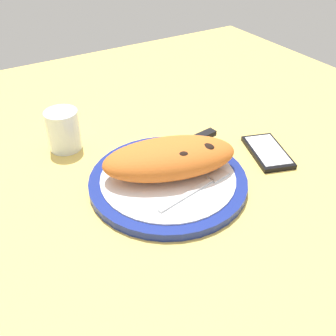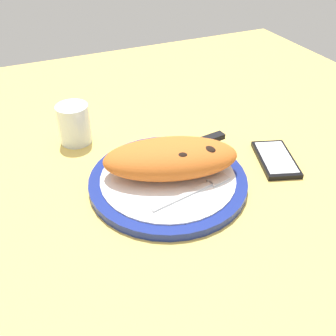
{
  "view_description": "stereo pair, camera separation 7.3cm",
  "coord_description": "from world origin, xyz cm",
  "px_view_note": "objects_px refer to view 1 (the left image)",
  "views": [
    {
      "loc": [
        -30.57,
        -50.5,
        46.89
      ],
      "look_at": [
        0.0,
        0.0,
        3.88
      ],
      "focal_mm": 42.05,
      "sensor_mm": 36.0,
      "label": 1
    },
    {
      "loc": [
        -24.11,
        -53.89,
        46.89
      ],
      "look_at": [
        0.0,
        0.0,
        3.88
      ],
      "focal_mm": 42.05,
      "sensor_mm": 36.0,
      "label": 2
    }
  ],
  "objects_px": {
    "calzone": "(170,158)",
    "smartphone": "(268,152)",
    "fork": "(200,187)",
    "water_glass": "(64,132)",
    "knife": "(185,145)",
    "plate": "(168,181)"
  },
  "relations": [
    {
      "from": "calzone",
      "to": "smartphone",
      "type": "height_order",
      "value": "calzone"
    },
    {
      "from": "fork",
      "to": "water_glass",
      "type": "height_order",
      "value": "water_glass"
    },
    {
      "from": "knife",
      "to": "plate",
      "type": "bearing_deg",
      "value": -140.28
    },
    {
      "from": "fork",
      "to": "smartphone",
      "type": "bearing_deg",
      "value": 10.63
    },
    {
      "from": "fork",
      "to": "water_glass",
      "type": "distance_m",
      "value": 0.32
    },
    {
      "from": "plate",
      "to": "calzone",
      "type": "height_order",
      "value": "calzone"
    },
    {
      "from": "fork",
      "to": "water_glass",
      "type": "xyz_separation_m",
      "value": [
        -0.16,
        0.28,
        0.02
      ]
    },
    {
      "from": "plate",
      "to": "water_glass",
      "type": "bearing_deg",
      "value": 118.48
    },
    {
      "from": "plate",
      "to": "calzone",
      "type": "distance_m",
      "value": 0.04
    },
    {
      "from": "knife",
      "to": "smartphone",
      "type": "height_order",
      "value": "knife"
    },
    {
      "from": "smartphone",
      "to": "water_glass",
      "type": "bearing_deg",
      "value": 145.44
    },
    {
      "from": "knife",
      "to": "smartphone",
      "type": "distance_m",
      "value": 0.18
    },
    {
      "from": "smartphone",
      "to": "water_glass",
      "type": "distance_m",
      "value": 0.44
    },
    {
      "from": "plate",
      "to": "calzone",
      "type": "bearing_deg",
      "value": 45.11
    },
    {
      "from": "fork",
      "to": "plate",
      "type": "bearing_deg",
      "value": 119.73
    },
    {
      "from": "calzone",
      "to": "water_glass",
      "type": "height_order",
      "value": "water_glass"
    },
    {
      "from": "smartphone",
      "to": "knife",
      "type": "bearing_deg",
      "value": 148.87
    },
    {
      "from": "plate",
      "to": "smartphone",
      "type": "height_order",
      "value": "plate"
    },
    {
      "from": "calzone",
      "to": "knife",
      "type": "distance_m",
      "value": 0.1
    },
    {
      "from": "smartphone",
      "to": "water_glass",
      "type": "relative_size",
      "value": 1.65
    },
    {
      "from": "plate",
      "to": "fork",
      "type": "relative_size",
      "value": 1.77
    },
    {
      "from": "smartphone",
      "to": "water_glass",
      "type": "height_order",
      "value": "water_glass"
    }
  ]
}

